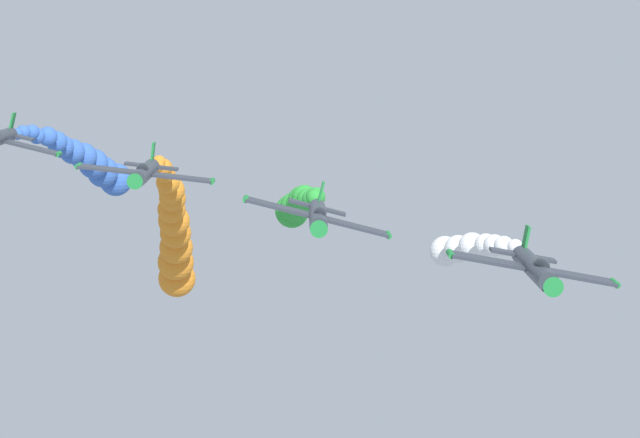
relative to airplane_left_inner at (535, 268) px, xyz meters
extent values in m
cylinder|color=#333842|center=(0.01, -0.18, -0.03)|extent=(1.28, 9.00, 1.28)
cone|color=#1E8438|center=(0.01, 4.92, -0.03)|extent=(1.22, 1.20, 1.22)
cube|color=#333842|center=(0.02, -0.58, -0.13)|extent=(9.08, 1.90, 1.82)
cylinder|color=#1E8438|center=(-4.50, -0.58, -0.95)|extent=(0.42, 1.40, 0.42)
cylinder|color=#1E8438|center=(4.55, -0.58, 0.70)|extent=(0.42, 1.40, 0.42)
cube|color=#333842|center=(0.00, -4.18, 0.02)|extent=(3.77, 1.20, 0.86)
cube|color=#1E8438|center=(-0.17, -4.28, 0.92)|extent=(0.42, 1.10, 1.60)
ellipsoid|color=black|center=(-0.08, 1.62, 0.46)|extent=(0.91, 2.20, 0.83)
sphere|color=white|center=(-0.07, -7.40, 0.01)|extent=(0.94, 0.94, 0.94)
sphere|color=white|center=(0.29, -9.62, -0.27)|extent=(1.23, 1.23, 1.23)
sphere|color=white|center=(0.54, -11.84, -0.59)|extent=(1.41, 1.41, 1.41)
sphere|color=white|center=(0.78, -14.06, -0.90)|extent=(1.50, 1.50, 1.50)
sphere|color=white|center=(1.39, -16.28, -1.32)|extent=(1.84, 1.84, 1.84)
sphere|color=white|center=(2.07, -18.50, -1.86)|extent=(1.90, 1.90, 1.90)
sphere|color=white|center=(2.72, -20.72, -2.37)|extent=(2.13, 2.13, 2.13)
cylinder|color=#333842|center=(11.67, -11.28, 1.36)|extent=(1.34, 9.00, 1.34)
cone|color=#1E8438|center=(11.67, -6.18, 1.36)|extent=(1.27, 1.20, 1.27)
cube|color=#333842|center=(11.70, -11.68, 1.26)|extent=(8.96, 1.90, 2.46)
cylinder|color=#1E8438|center=(7.24, -11.68, 0.12)|extent=(0.44, 1.40, 0.44)
cylinder|color=#1E8438|center=(16.15, -11.68, 2.40)|extent=(0.44, 1.40, 0.44)
cube|color=#333842|center=(11.66, -15.28, 1.41)|extent=(3.73, 1.20, 1.12)
cube|color=#1E8438|center=(11.43, -15.38, 2.29)|extent=(0.53, 1.10, 1.58)
ellipsoid|color=black|center=(11.55, -9.48, 1.84)|extent=(0.95, 2.20, 0.88)
sphere|color=green|center=(11.65, -18.49, 1.19)|extent=(0.85, 0.85, 0.85)
sphere|color=green|center=(11.78, -20.70, 1.39)|extent=(1.21, 1.21, 1.21)
sphere|color=green|center=(11.69, -22.90, 1.19)|extent=(1.40, 1.40, 1.40)
sphere|color=green|center=(11.97, -25.11, 0.79)|extent=(1.40, 1.40, 1.40)
sphere|color=green|center=(12.24, -27.32, 0.49)|extent=(1.65, 1.65, 1.65)
sphere|color=green|center=(12.48, -29.52, 0.34)|extent=(1.98, 1.98, 1.98)
sphere|color=green|center=(12.67, -31.73, -0.09)|extent=(2.19, 2.19, 2.19)
sphere|color=green|center=(12.77, -33.94, -0.75)|extent=(2.36, 2.36, 2.36)
sphere|color=green|center=(13.22, -36.14, -1.17)|extent=(2.42, 2.42, 2.42)
sphere|color=green|center=(13.49, -38.35, -1.81)|extent=(2.79, 2.79, 2.79)
cylinder|color=#333842|center=(23.40, -20.11, 3.21)|extent=(1.22, 9.00, 1.22)
cone|color=#1E8438|center=(23.40, -15.01, 3.21)|extent=(1.16, 1.20, 1.16)
cube|color=#333842|center=(23.41, -20.51, 3.12)|extent=(9.16, 1.90, 1.25)
cylinder|color=#1E8438|center=(18.84, -20.51, 2.58)|extent=(0.40, 1.40, 0.40)
cylinder|color=#1E8438|center=(27.98, -20.51, 3.65)|extent=(0.40, 1.40, 0.40)
cube|color=#333842|center=(23.39, -24.11, 3.26)|extent=(3.80, 1.20, 0.62)
cube|color=#1E8438|center=(23.29, -24.21, 4.17)|extent=(0.32, 1.10, 1.61)
ellipsoid|color=black|center=(23.34, -18.31, 3.71)|extent=(0.88, 2.20, 0.79)
sphere|color=orange|center=(23.28, -27.38, 2.98)|extent=(0.97, 0.97, 0.97)
sphere|color=orange|center=(23.43, -29.65, 3.07)|extent=(1.01, 1.01, 1.01)
sphere|color=orange|center=(23.36, -31.92, 2.43)|extent=(1.36, 1.36, 1.36)
sphere|color=orange|center=(23.63, -34.19, 2.13)|extent=(1.61, 1.61, 1.61)
sphere|color=orange|center=(23.65, -36.46, 1.54)|extent=(1.61, 1.61, 1.61)
sphere|color=orange|center=(23.68, -38.73, 0.56)|extent=(1.97, 1.97, 1.97)
sphere|color=orange|center=(23.60, -40.99, -0.37)|extent=(2.25, 2.25, 2.25)
sphere|color=orange|center=(23.75, -43.26, -1.31)|extent=(2.32, 2.32, 2.32)
sphere|color=orange|center=(24.07, -45.53, -2.55)|extent=(2.49, 2.49, 2.49)
sphere|color=orange|center=(24.09, -47.80, -3.87)|extent=(2.85, 2.85, 2.85)
sphere|color=orange|center=(24.17, -50.07, -5.31)|extent=(2.87, 2.87, 2.87)
sphere|color=orange|center=(24.35, -52.34, -6.99)|extent=(3.14, 3.14, 3.14)
sphere|color=orange|center=(24.62, -54.61, -8.77)|extent=(3.45, 3.45, 3.45)
sphere|color=orange|center=(24.74, -56.88, -10.73)|extent=(3.61, 3.61, 3.61)
cylinder|color=#1E8438|center=(31.15, -30.63, 3.59)|extent=(0.44, 1.40, 0.44)
cube|color=#333842|center=(35.58, -34.23, 4.85)|extent=(3.73, 1.20, 1.09)
cube|color=#1E8438|center=(35.36, -34.33, 5.74)|extent=(0.52, 1.10, 1.59)
sphere|color=blue|center=(35.60, -37.29, 4.63)|extent=(0.95, 0.95, 0.95)
sphere|color=blue|center=(35.54, -39.35, 4.62)|extent=(1.20, 1.20, 1.20)
sphere|color=blue|center=(35.23, -41.41, 4.50)|extent=(1.27, 1.27, 1.27)
sphere|color=blue|center=(35.25, -43.47, 4.02)|extent=(1.41, 1.41, 1.41)
sphere|color=blue|center=(34.71, -45.53, 3.83)|extent=(1.72, 1.72, 1.72)
sphere|color=blue|center=(34.30, -47.59, 3.21)|extent=(1.90, 1.90, 1.90)
sphere|color=blue|center=(34.17, -49.65, 2.60)|extent=(2.07, 2.07, 2.07)
sphere|color=blue|center=(33.65, -51.71, 2.00)|extent=(2.31, 2.31, 2.31)
sphere|color=blue|center=(32.96, -53.77, 1.37)|extent=(2.54, 2.54, 2.54)
sphere|color=blue|center=(32.37, -55.83, 0.49)|extent=(2.84, 2.84, 2.84)
sphere|color=blue|center=(31.82, -57.89, -0.49)|extent=(3.01, 3.01, 3.01)
sphere|color=blue|center=(30.86, -59.95, -1.47)|extent=(3.23, 3.23, 3.23)
camera|label=1|loc=(12.64, 72.89, 12.55)|focal=76.69mm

